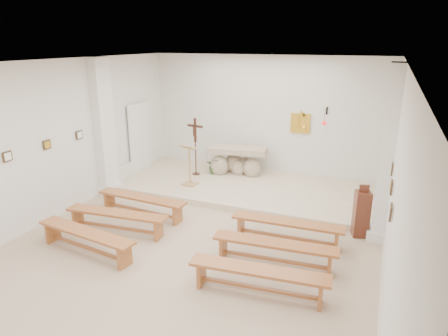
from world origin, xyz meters
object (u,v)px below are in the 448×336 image
at_px(altar, 236,162).
at_px(bench_right_third, 259,275).
at_px(lectern, 189,165).
at_px(bench_left_second, 117,217).
at_px(crucifix_stand, 195,142).
at_px(bench_left_third, 86,237).
at_px(bench_right_front, 287,226).
at_px(bench_right_second, 275,248).
at_px(donation_pedestal, 361,214).
at_px(bench_left_front, 142,201).

height_order(altar, bench_right_third, altar).
height_order(lectern, bench_left_second, lectern).
height_order(crucifix_stand, bench_left_third, crucifix_stand).
bearing_deg(bench_right_third, lectern, 124.62).
distance_m(bench_right_front, bench_right_second, 0.93).
distance_m(altar, donation_pedestal, 4.38).
bearing_deg(donation_pedestal, lectern, 150.07).
distance_m(altar, bench_right_front, 4.04).
xyz_separation_m(lectern, donation_pedestal, (4.47, -1.04, -0.22)).
distance_m(lectern, bench_right_front, 3.69).
bearing_deg(bench_right_front, bench_right_third, -92.06).
relative_size(bench_left_second, bench_right_second, 1.00).
height_order(crucifix_stand, bench_left_second, crucifix_stand).
relative_size(bench_left_front, bench_right_front, 1.00).
distance_m(altar, bench_right_second, 4.83).
bearing_deg(crucifix_stand, bench_right_front, -29.09).
height_order(bench_left_front, bench_right_second, same).
bearing_deg(crucifix_stand, donation_pedestal, -11.73).
bearing_deg(bench_right_front, altar, 123.10).
distance_m(crucifix_stand, bench_right_third, 5.78).
xyz_separation_m(altar, lectern, (-0.82, -1.39, 0.23)).
height_order(altar, bench_left_second, altar).
relative_size(donation_pedestal, bench_right_third, 0.50).
xyz_separation_m(bench_left_front, bench_right_second, (3.40, -0.93, 0.00)).
xyz_separation_m(lectern, bench_right_third, (3.14, -3.77, -0.36)).
height_order(donation_pedestal, bench_left_front, donation_pedestal).
xyz_separation_m(altar, crucifix_stand, (-1.05, -0.54, 0.62)).
relative_size(altar, bench_right_third, 0.79).
relative_size(altar, bench_right_front, 0.79).
bearing_deg(crucifix_stand, bench_left_third, -80.18).
relative_size(bench_left_front, bench_right_third, 1.00).
relative_size(crucifix_stand, bench_right_second, 0.74).
distance_m(bench_right_second, bench_right_third, 0.93).
height_order(lectern, bench_right_front, lectern).
bearing_deg(altar, bench_right_second, -70.33).
distance_m(bench_left_second, bench_left_third, 0.93).
height_order(bench_left_front, bench_left_third, same).
height_order(lectern, crucifix_stand, crucifix_stand).
relative_size(bench_left_front, bench_right_second, 1.00).
bearing_deg(donation_pedestal, bench_right_third, -132.67).
relative_size(bench_right_front, bench_left_third, 0.99).
height_order(crucifix_stand, bench_left_front, crucifix_stand).
relative_size(bench_right_front, bench_right_third, 0.99).
relative_size(crucifix_stand, bench_left_front, 0.74).
relative_size(crucifix_stand, bench_right_front, 0.74).
bearing_deg(lectern, bench_left_front, -91.94).
height_order(bench_right_front, bench_left_second, same).
xyz_separation_m(lectern, bench_right_second, (3.14, -2.84, -0.36)).
distance_m(lectern, donation_pedestal, 4.59).
bearing_deg(bench_right_second, crucifix_stand, 128.12).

